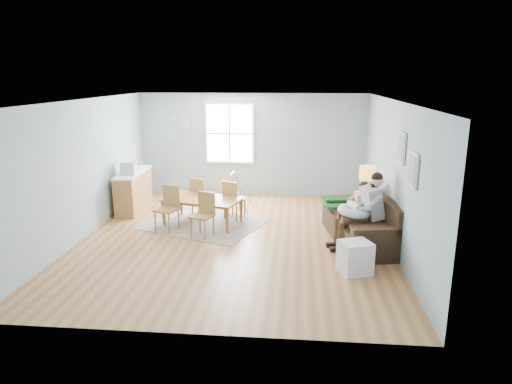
# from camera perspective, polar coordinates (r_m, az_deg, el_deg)

# --- Properties ---
(room) EXTENTS (8.40, 9.40, 3.90)m
(room) POSITION_cam_1_polar(r_m,az_deg,el_deg) (8.62, -2.82, 9.53)
(room) COLOR #945E34
(window) EXTENTS (1.32, 0.08, 1.62)m
(window) POSITION_cam_1_polar(r_m,az_deg,el_deg) (12.19, -3.31, 7.32)
(window) COLOR silver
(window) RESTS_ON room
(pictures) EXTENTS (0.05, 1.34, 0.74)m
(pictures) POSITION_cam_1_polar(r_m,az_deg,el_deg) (7.77, 18.36, 4.03)
(pictures) COLOR silver
(pictures) RESTS_ON room
(wall_plates) EXTENTS (0.67, 0.02, 0.66)m
(wall_plates) POSITION_cam_1_polar(r_m,az_deg,el_deg) (12.46, -9.78, 8.12)
(wall_plates) COLOR #94ABB1
(wall_plates) RESTS_ON room
(sofa) EXTENTS (1.36, 2.41, 0.92)m
(sofa) POSITION_cam_1_polar(r_m,az_deg,el_deg) (9.10, 13.32, -4.08)
(sofa) COLOR black
(sofa) RESTS_ON room
(green_throw) EXTENTS (1.13, 0.96, 0.04)m
(green_throw) POSITION_cam_1_polar(r_m,az_deg,el_deg) (9.69, 11.55, -1.25)
(green_throw) COLOR #145818
(green_throw) RESTS_ON sofa
(beige_pillow) EXTENTS (0.26, 0.57, 0.55)m
(beige_pillow) POSITION_cam_1_polar(r_m,az_deg,el_deg) (9.58, 13.77, 0.02)
(beige_pillow) COLOR beige
(beige_pillow) RESTS_ON sofa
(father) EXTENTS (1.05, 0.62, 1.44)m
(father) POSITION_cam_1_polar(r_m,az_deg,el_deg) (8.63, 13.24, -1.96)
(father) COLOR #98989A
(father) RESTS_ON sofa
(nursing_pillow) EXTENTS (0.76, 0.75, 0.24)m
(nursing_pillow) POSITION_cam_1_polar(r_m,az_deg,el_deg) (8.60, 12.13, -2.38)
(nursing_pillow) COLOR #CAE0FC
(nursing_pillow) RESTS_ON father
(infant) EXTENTS (0.26, 0.42, 0.15)m
(infant) POSITION_cam_1_polar(r_m,az_deg,el_deg) (8.60, 12.06, -1.70)
(infant) COLOR silver
(infant) RESTS_ON nursing_pillow
(toddler) EXTENTS (0.59, 0.31, 0.91)m
(toddler) POSITION_cam_1_polar(r_m,az_deg,el_deg) (9.14, 12.57, -0.99)
(toddler) COLOR white
(toddler) RESTS_ON sofa
(floor_lamp) EXTENTS (0.30, 0.30, 1.49)m
(floor_lamp) POSITION_cam_1_polar(r_m,az_deg,el_deg) (8.93, 13.72, 1.57)
(floor_lamp) COLOR black
(floor_lamp) RESTS_ON room
(storage_cube) EXTENTS (0.60, 0.57, 0.53)m
(storage_cube) POSITION_cam_1_polar(r_m,az_deg,el_deg) (7.68, 12.22, -8.00)
(storage_cube) COLOR white
(storage_cube) RESTS_ON room
(rug) EXTENTS (2.90, 2.56, 0.01)m
(rug) POSITION_cam_1_polar(r_m,az_deg,el_deg) (10.02, -6.71, -3.99)
(rug) COLOR gray
(rug) RESTS_ON room
(dining_table) EXTENTS (1.84, 1.33, 0.58)m
(dining_table) POSITION_cam_1_polar(r_m,az_deg,el_deg) (9.93, -6.76, -2.43)
(dining_table) COLOR brown
(dining_table) RESTS_ON rug
(chair_sw) EXTENTS (0.54, 0.54, 0.93)m
(chair_sw) POSITION_cam_1_polar(r_m,az_deg,el_deg) (9.64, -10.87, -1.63)
(chair_sw) COLOR olive
(chair_sw) RESTS_ON rug
(chair_se) EXTENTS (0.52, 0.52, 0.89)m
(chair_se) POSITION_cam_1_polar(r_m,az_deg,el_deg) (9.17, -6.52, -2.47)
(chair_se) COLOR olive
(chair_se) RESTS_ON rug
(chair_nw) EXTENTS (0.53, 0.53, 0.88)m
(chair_nw) POSITION_cam_1_polar(r_m,az_deg,el_deg) (10.59, -7.07, -0.23)
(chair_nw) COLOR olive
(chair_nw) RESTS_ON rug
(chair_ne) EXTENTS (0.54, 0.54, 0.89)m
(chair_ne) POSITION_cam_1_polar(r_m,az_deg,el_deg) (10.15, -2.97, -0.72)
(chair_ne) COLOR olive
(chair_ne) RESTS_ON rug
(counter) EXTENTS (0.56, 1.67, 0.92)m
(counter) POSITION_cam_1_polar(r_m,az_deg,el_deg) (11.34, -15.04, 0.21)
(counter) COLOR brown
(counter) RESTS_ON room
(monitor) EXTENTS (0.34, 0.32, 0.30)m
(monitor) POSITION_cam_1_polar(r_m,az_deg,el_deg) (10.91, -15.66, 2.89)
(monitor) COLOR #A8A8AD
(monitor) RESTS_ON counter
(baby_swing) EXTENTS (0.91, 0.92, 0.91)m
(baby_swing) POSITION_cam_1_polar(r_m,az_deg,el_deg) (10.88, -2.99, -0.21)
(baby_swing) COLOR #A8A8AD
(baby_swing) RESTS_ON room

